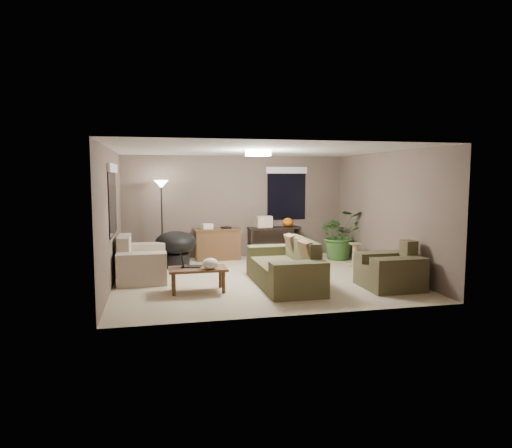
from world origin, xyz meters
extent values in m
plane|color=tan|center=(0.00, 0.00, 0.00)|extent=(5.50, 5.50, 0.00)
plane|color=white|center=(0.00, 0.00, 2.50)|extent=(5.50, 5.50, 0.00)
plane|color=brown|center=(0.00, 2.50, 1.25)|extent=(5.50, 0.00, 5.50)
plane|color=brown|center=(0.00, -2.50, 1.25)|extent=(5.50, 0.00, 5.50)
plane|color=brown|center=(-2.75, 0.00, 1.25)|extent=(0.00, 5.00, 5.00)
plane|color=brown|center=(2.75, 0.00, 1.25)|extent=(0.00, 5.00, 5.00)
cube|color=#48472B|center=(0.32, -0.69, 0.21)|extent=(0.95, 1.48, 0.42)
cube|color=brown|center=(0.68, -0.69, 0.64)|extent=(0.22, 1.48, 0.43)
cube|color=brown|center=(0.32, -1.61, 0.30)|extent=(0.95, 0.36, 0.60)
cube|color=#49482C|center=(0.32, 0.23, 0.30)|extent=(0.95, 0.36, 0.60)
cube|color=#8C7251|center=(0.62, -1.14, 0.65)|extent=(0.25, 0.46, 0.47)
cube|color=#8C7251|center=(0.62, -0.24, 0.65)|extent=(0.25, 0.46, 0.47)
cube|color=beige|center=(-2.22, 0.48, 0.21)|extent=(0.90, 0.88, 0.42)
cube|color=beige|center=(-2.56, 0.48, 0.64)|extent=(0.22, 0.88, 0.43)
cube|color=beige|center=(-2.22, -0.14, 0.30)|extent=(0.90, 0.36, 0.60)
cube|color=beige|center=(-2.22, 1.10, 0.30)|extent=(0.90, 0.36, 0.60)
cube|color=#4D462E|center=(2.12, -1.31, 0.21)|extent=(0.95, 0.28, 0.42)
cube|color=#4B452D|center=(2.49, -1.31, 0.64)|extent=(0.22, 0.28, 0.43)
cube|color=#4C462D|center=(2.12, -1.63, 0.30)|extent=(0.95, 0.36, 0.60)
cube|color=brown|center=(2.12, -0.99, 0.30)|extent=(0.95, 0.36, 0.60)
cube|color=brown|center=(-1.26, -0.82, 0.40)|extent=(1.00, 0.55, 0.04)
cylinder|color=brown|center=(-1.68, -1.02, 0.19)|extent=(0.06, 0.06, 0.38)
cylinder|color=brown|center=(-0.84, -1.02, 0.19)|extent=(0.06, 0.06, 0.38)
cylinder|color=brown|center=(-1.68, -0.62, 0.19)|extent=(0.06, 0.06, 0.38)
cylinder|color=brown|center=(-0.84, -0.62, 0.19)|extent=(0.06, 0.06, 0.38)
cube|color=black|center=(-1.36, -0.72, 0.43)|extent=(0.38, 0.30, 0.02)
cube|color=black|center=(-1.52, -0.72, 0.55)|extent=(0.07, 0.23, 0.22)
ellipsoid|color=white|center=(-1.06, -0.97, 0.51)|extent=(0.29, 0.26, 0.19)
cube|color=brown|center=(-0.51, 2.17, 0.35)|extent=(1.05, 0.45, 0.71)
cube|color=brown|center=(-0.51, 2.17, 0.73)|extent=(1.10, 0.50, 0.04)
cube|color=silver|center=(-0.76, 2.17, 0.81)|extent=(0.29, 0.26, 0.12)
cube|color=black|center=(-0.31, 2.12, 0.77)|extent=(0.25, 0.27, 0.04)
cube|color=black|center=(0.90, 2.18, 0.73)|extent=(1.30, 0.40, 0.04)
cube|color=black|center=(0.30, 2.18, 0.35)|extent=(0.05, 0.38, 0.71)
cube|color=black|center=(1.50, 2.18, 0.35)|extent=(0.05, 0.38, 0.71)
cube|color=black|center=(0.90, 2.18, 0.15)|extent=(1.25, 0.36, 0.03)
ellipsoid|color=orange|center=(1.25, 2.18, 0.86)|extent=(0.27, 0.27, 0.22)
cube|color=beige|center=(0.65, 2.18, 0.89)|extent=(0.37, 0.28, 0.27)
cylinder|color=black|center=(-1.53, 1.44, 0.15)|extent=(0.60, 0.60, 0.30)
ellipsoid|color=black|center=(-1.53, 1.44, 0.55)|extent=(1.04, 1.04, 0.50)
cylinder|color=black|center=(-1.81, 1.96, 0.01)|extent=(0.28, 0.28, 0.02)
cylinder|color=black|center=(-1.81, 1.96, 0.90)|extent=(0.04, 0.04, 1.78)
cone|color=white|center=(-1.81, 1.96, 1.82)|extent=(0.32, 0.32, 0.18)
cylinder|color=white|center=(0.00, 0.00, 2.44)|extent=(0.50, 0.50, 0.10)
imported|color=#2D5923|center=(2.38, 1.57, 0.47)|extent=(1.08, 1.20, 0.94)
cube|color=tan|center=(2.43, 0.81, 0.01)|extent=(0.32, 0.32, 0.03)
cylinder|color=tan|center=(2.43, 0.81, 0.25)|extent=(0.12, 0.12, 0.44)
cube|color=tan|center=(2.43, 0.81, 0.48)|extent=(0.22, 0.22, 0.03)
cube|color=black|center=(-2.73, 0.30, 1.55)|extent=(0.01, 1.50, 1.30)
cube|color=white|center=(-2.71, 0.30, 2.15)|extent=(0.05, 1.56, 0.16)
cube|color=black|center=(1.30, 2.48, 1.55)|extent=(1.00, 0.01, 1.30)
cube|color=white|center=(1.30, 2.46, 2.15)|extent=(1.06, 0.05, 0.16)
camera|label=1|loc=(-1.97, -8.63, 2.00)|focal=32.00mm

